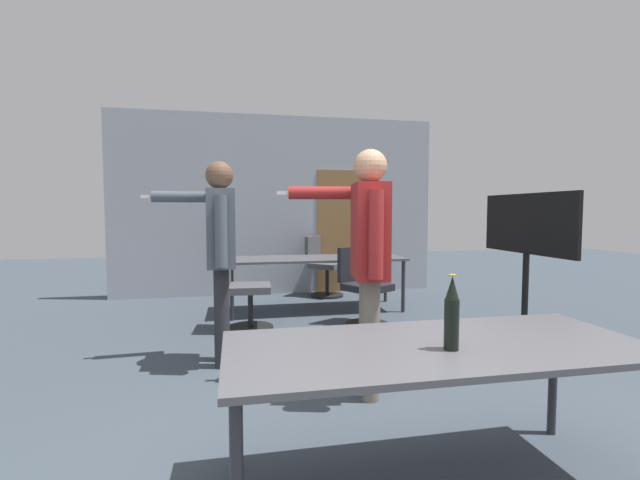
# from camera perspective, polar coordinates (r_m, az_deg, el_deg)

# --- Properties ---
(back_wall) EXTENTS (5.27, 0.12, 2.91)m
(back_wall) POSITION_cam_1_polar(r_m,az_deg,el_deg) (7.09, -5.39, 4.51)
(back_wall) COLOR #A3A8B2
(back_wall) RESTS_ON ground_plane
(conference_table_near) EXTENTS (2.01, 0.83, 0.73)m
(conference_table_near) POSITION_cam_1_polar(r_m,az_deg,el_deg) (2.19, 15.33, -14.65)
(conference_table_near) COLOR #4C4C51
(conference_table_near) RESTS_ON ground_plane
(conference_table_far) EXTENTS (2.39, 0.81, 0.73)m
(conference_table_far) POSITION_cam_1_polar(r_m,az_deg,el_deg) (5.85, -0.55, -2.87)
(conference_table_far) COLOR #4C4C51
(conference_table_far) RESTS_ON ground_plane
(tv_screen) EXTENTS (0.44, 1.30, 1.53)m
(tv_screen) POSITION_cam_1_polar(r_m,az_deg,el_deg) (4.63, 25.84, -1.20)
(tv_screen) COLOR black
(tv_screen) RESTS_ON ground_plane
(person_center_tall) EXTENTS (0.79, 0.70, 1.80)m
(person_center_tall) POSITION_cam_1_polar(r_m,az_deg,el_deg) (3.12, 6.37, -0.92)
(person_center_tall) COLOR slate
(person_center_tall) RESTS_ON ground_plane
(person_near_casual) EXTENTS (0.83, 0.63, 1.79)m
(person_near_casual) POSITION_cam_1_polar(r_m,az_deg,el_deg) (3.86, -13.36, -0.25)
(person_near_casual) COLOR #28282D
(person_near_casual) RESTS_ON ground_plane
(office_chair_mid_tucked) EXTENTS (0.69, 0.68, 0.96)m
(office_chair_mid_tucked) POSITION_cam_1_polar(r_m,az_deg,el_deg) (6.88, 0.40, -3.69)
(office_chair_mid_tucked) COLOR black
(office_chair_mid_tucked) RESTS_ON ground_plane
(office_chair_far_left) EXTENTS (0.65, 0.67, 0.93)m
(office_chair_far_left) POSITION_cam_1_polar(r_m,az_deg,el_deg) (5.17, 5.73, -6.51)
(office_chair_far_left) COLOR black
(office_chair_far_left) RESTS_ON ground_plane
(office_chair_side_rolled) EXTENTS (0.56, 0.52, 0.94)m
(office_chair_side_rolled) POSITION_cam_1_polar(r_m,az_deg,el_deg) (5.02, -10.15, -6.75)
(office_chair_side_rolled) COLOR black
(office_chair_side_rolled) RESTS_ON ground_plane
(beer_bottle) EXTENTS (0.07, 0.07, 0.35)m
(beer_bottle) POSITION_cam_1_polar(r_m,az_deg,el_deg) (2.06, 17.16, -9.46)
(beer_bottle) COLOR black
(beer_bottle) RESTS_ON conference_table_near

